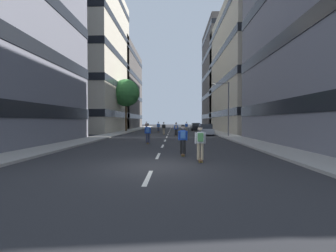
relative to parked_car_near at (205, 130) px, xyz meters
name	(u,v)px	position (x,y,z in m)	size (l,w,h in m)	color
ground_plane	(169,133)	(-5.27, 4.98, -0.70)	(163.94, 163.94, 0.00)	#28282B
sidewalk_left	(126,131)	(-13.01, 8.40, -0.63)	(2.54, 75.14, 0.14)	#9E9991
sidewalk_right	(213,132)	(2.47, 8.40, -0.63)	(2.54, 75.14, 0.14)	#9E9991
lane_markings	(169,133)	(-5.27, 5.66, -0.70)	(0.16, 62.20, 0.01)	silver
building_left_mid	(86,60)	(-20.32, 9.33, 12.37)	(12.20, 18.15, 25.95)	#BCB29E
building_left_far	(113,89)	(-20.32, 27.08, 9.58)	(12.20, 22.15, 20.37)	#4C4744
building_right_mid	(254,71)	(9.78, 9.33, 10.14)	(12.20, 23.71, 21.50)	#B2A893
building_right_far	(230,78)	(9.78, 27.08, 12.23)	(12.20, 17.62, 25.67)	#4C4744
parked_car_near	(205,130)	(0.00, 0.00, 0.00)	(1.82, 4.40, 1.52)	#B2B7BF
parked_car_mid	(196,127)	(0.00, 14.48, 0.00)	(1.82, 4.40, 1.52)	black
street_tree_near	(126,93)	(-13.01, 8.81, 6.23)	(4.85, 4.85, 9.24)	#4C3823
streetlamp_right	(226,103)	(1.85, -4.20, 3.44)	(2.13, 0.30, 6.50)	#3F3F44
skater_0	(176,128)	(-4.13, -2.83, 0.32)	(0.53, 0.90, 1.78)	brown
skater_1	(186,126)	(-2.14, 9.90, 0.29)	(0.57, 0.92, 1.78)	brown
skater_2	(183,138)	(-3.86, -19.23, 0.32)	(0.53, 0.90, 1.78)	brown
skater_3	(164,128)	(-5.90, 1.31, 0.29)	(0.55, 0.92, 1.78)	brown
skater_4	(200,141)	(-3.09, -21.10, 0.32)	(0.54, 0.91, 1.78)	brown
skater_5	(146,125)	(-9.95, 13.64, 0.32)	(0.54, 0.91, 1.78)	brown
skater_6	(158,126)	(-7.10, 7.50, 0.32)	(0.57, 0.92, 1.78)	brown
skater_7	(148,132)	(-6.66, -12.47, 0.32)	(0.55, 0.92, 1.78)	brown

